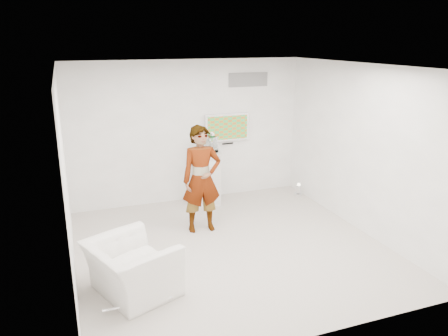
{
  "coord_description": "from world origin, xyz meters",
  "views": [
    {
      "loc": [
        -2.42,
        -6.26,
        3.4
      ],
      "look_at": [
        0.1,
        0.6,
        1.22
      ],
      "focal_mm": 35.0,
      "sensor_mm": 36.0,
      "label": 1
    }
  ],
  "objects_px": {
    "tv": "(227,127)",
    "armchair": "(132,268)",
    "pedestal": "(207,178)",
    "floor_uplight": "(298,190)",
    "person": "(202,179)"
  },
  "relations": [
    {
      "from": "person",
      "to": "pedestal",
      "type": "height_order",
      "value": "person"
    },
    {
      "from": "person",
      "to": "armchair",
      "type": "height_order",
      "value": "person"
    },
    {
      "from": "tv",
      "to": "armchair",
      "type": "xyz_separation_m",
      "value": [
        -2.62,
        -3.26,
        -1.17
      ]
    },
    {
      "from": "armchair",
      "to": "floor_uplight",
      "type": "xyz_separation_m",
      "value": [
        4.11,
        2.65,
        -0.24
      ]
    },
    {
      "from": "pedestal",
      "to": "armchair",
      "type": "bearing_deg",
      "value": -124.89
    },
    {
      "from": "pedestal",
      "to": "floor_uplight",
      "type": "distance_m",
      "value": 2.11
    },
    {
      "from": "floor_uplight",
      "to": "tv",
      "type": "bearing_deg",
      "value": 157.63
    },
    {
      "from": "tv",
      "to": "floor_uplight",
      "type": "xyz_separation_m",
      "value": [
        1.49,
        -0.61,
        -1.41
      ]
    },
    {
      "from": "tv",
      "to": "armchair",
      "type": "height_order",
      "value": "tv"
    },
    {
      "from": "tv",
      "to": "pedestal",
      "type": "height_order",
      "value": "tv"
    },
    {
      "from": "person",
      "to": "pedestal",
      "type": "relative_size",
      "value": 1.75
    },
    {
      "from": "floor_uplight",
      "to": "armchair",
      "type": "bearing_deg",
      "value": -147.15
    },
    {
      "from": "tv",
      "to": "pedestal",
      "type": "xyz_separation_m",
      "value": [
        -0.56,
        -0.31,
        -0.99
      ]
    },
    {
      "from": "pedestal",
      "to": "floor_uplight",
      "type": "height_order",
      "value": "pedestal"
    },
    {
      "from": "armchair",
      "to": "floor_uplight",
      "type": "distance_m",
      "value": 4.89
    }
  ]
}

